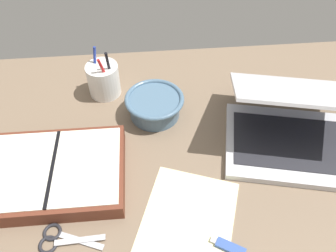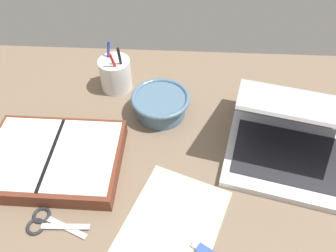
{
  "view_description": "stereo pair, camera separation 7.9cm",
  "coord_description": "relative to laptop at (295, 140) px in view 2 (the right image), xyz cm",
  "views": [
    {
      "loc": [
        -2.35,
        -44.48,
        66.98
      ],
      "look_at": [
        2.6,
        8.55,
        9.0
      ],
      "focal_mm": 35.0,
      "sensor_mm": 36.0,
      "label": 1
    },
    {
      "loc": [
        5.51,
        -44.63,
        66.98
      ],
      "look_at": [
        2.6,
        8.55,
        9.0
      ],
      "focal_mm": 35.0,
      "sensor_mm": 36.0,
      "label": 2
    }
  ],
  "objects": [
    {
      "name": "planner",
      "position": [
        -57.42,
        -6.58,
        -2.88
      ],
      "size": [
        31.91,
        23.63,
        4.68
      ],
      "rotation": [
        0.0,
        0.0,
        -0.01
      ],
      "color": "brown",
      "rests_on": "desk_top"
    },
    {
      "name": "bowl",
      "position": [
        -33.61,
        12.4,
        -1.6
      ],
      "size": [
        15.99,
        15.99,
        6.35
      ],
      "color": "slate",
      "rests_on": "desk_top"
    },
    {
      "name": "paper_sheet_front",
      "position": [
        -28.99,
        -22.09,
        -5.05
      ],
      "size": [
        27.52,
        32.76,
        0.16
      ],
      "primitive_type": "cube",
      "rotation": [
        0.0,
        0.0,
        -0.36
      ],
      "color": "#F4EFB2",
      "rests_on": "desk_top"
    },
    {
      "name": "laptop",
      "position": [
        0.0,
        0.0,
        0.0
      ],
      "size": [
        36.78,
        36.47,
        18.28
      ],
      "rotation": [
        0.0,
        0.0,
        -0.23
      ],
      "color": "silver",
      "rests_on": "desk_top"
    },
    {
      "name": "desk_top",
      "position": [
        -33.13,
        -7.4,
        -6.13
      ],
      "size": [
        140.0,
        100.0,
        2.0
      ],
      "primitive_type": "cube",
      "color": "#75604C",
      "rests_on": "ground"
    },
    {
      "name": "scissors",
      "position": [
        -55.22,
        -21.79,
        -4.79
      ],
      "size": [
        13.47,
        6.8,
        0.8
      ],
      "rotation": [
        0.0,
        0.0,
        -0.17
      ],
      "color": "#B7B7BC",
      "rests_on": "desk_top"
    },
    {
      "name": "pen_cup",
      "position": [
        -47.07,
        22.85,
        -0.28
      ],
      "size": [
        9.11,
        9.11,
        14.97
      ],
      "color": "white",
      "rests_on": "desk_top"
    }
  ]
}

